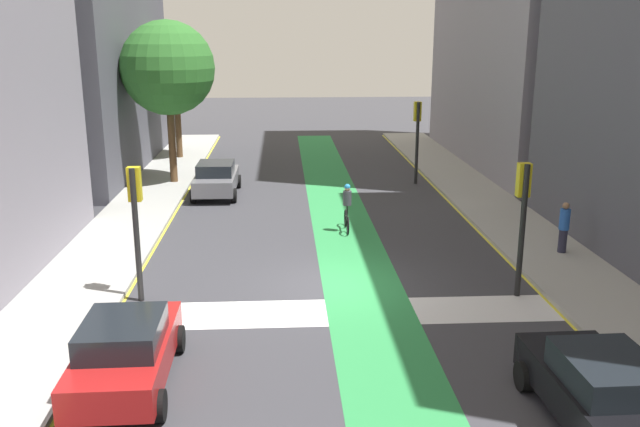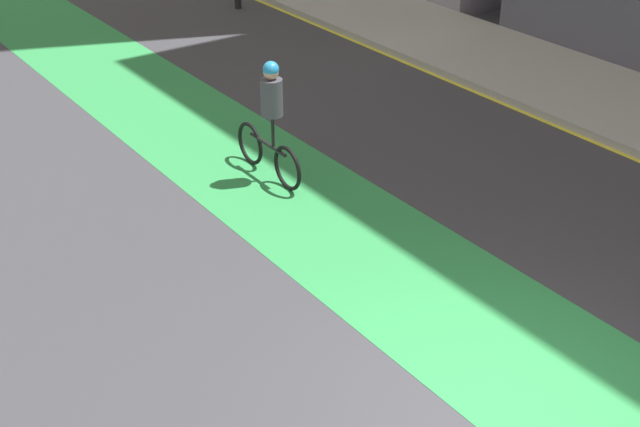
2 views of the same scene
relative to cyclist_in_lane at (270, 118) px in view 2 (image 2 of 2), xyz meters
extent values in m
plane|color=#38383D|center=(-0.97, -5.63, -0.97)|extent=(120.00, 120.00, 0.00)
cube|color=#2D8C47|center=(-0.08, -5.63, -0.97)|extent=(2.40, 60.00, 0.01)
torus|color=black|center=(0.01, 0.61, -0.63)|extent=(0.07, 0.68, 0.68)
torus|color=black|center=(0.00, -0.44, -0.63)|extent=(0.07, 0.68, 0.68)
cylinder|color=black|center=(0.00, 0.09, -0.45)|extent=(0.07, 0.95, 0.06)
cylinder|color=black|center=(0.00, -0.06, -0.18)|extent=(0.05, 0.05, 0.50)
cylinder|color=#3F3F47|center=(0.00, -0.06, 0.35)|extent=(0.32, 0.32, 0.55)
sphere|color=tan|center=(0.00, -0.06, 0.73)|extent=(0.22, 0.22, 0.22)
sphere|color=#268CCC|center=(0.00, -0.06, 0.77)|extent=(0.23, 0.23, 0.23)
camera|label=1|loc=(-2.42, -24.39, 6.37)|focal=37.61mm
camera|label=2|loc=(-6.17, -9.87, 4.95)|focal=48.48mm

